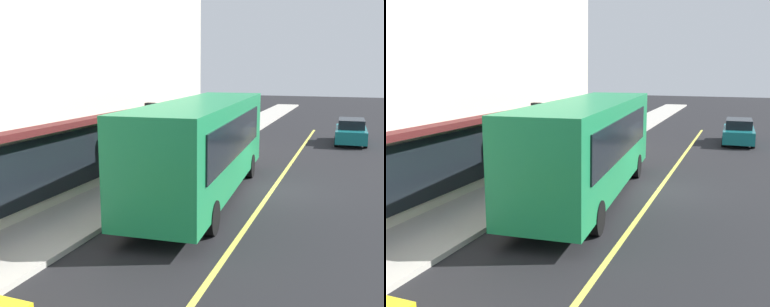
# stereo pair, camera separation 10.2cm
# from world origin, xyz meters

# --- Properties ---
(ground) EXTENTS (120.00, 120.00, 0.00)m
(ground) POSITION_xyz_m (0.00, 0.00, 0.00)
(ground) COLOR black
(sidewalk) EXTENTS (80.00, 2.53, 0.15)m
(sidewalk) POSITION_xyz_m (0.00, 5.08, 0.07)
(sidewalk) COLOR #B2ADA3
(sidewalk) RESTS_ON ground
(lane_centre_stripe) EXTENTS (36.00, 0.16, 0.01)m
(lane_centre_stripe) POSITION_xyz_m (0.00, 0.00, 0.00)
(lane_centre_stripe) COLOR #D8D14C
(lane_centre_stripe) RESTS_ON ground
(bus) EXTENTS (11.27, 3.26, 3.50)m
(bus) POSITION_xyz_m (-1.94, 2.16, 1.99)
(bus) COLOR #197F47
(bus) RESTS_ON ground
(traffic_light) EXTENTS (0.30, 0.52, 3.20)m
(traffic_light) POSITION_xyz_m (-1.59, 4.40, 2.53)
(traffic_light) COLOR #2D2D33
(traffic_light) RESTS_ON sidewalk
(car_teal) EXTENTS (4.35, 1.95, 1.52)m
(car_teal) POSITION_xyz_m (12.40, -2.66, 0.74)
(car_teal) COLOR #14666B
(car_teal) RESTS_ON ground
(pedestrian_by_curb) EXTENTS (0.34, 0.34, 1.84)m
(pedestrian_by_curb) POSITION_xyz_m (-1.11, 5.18, 1.27)
(pedestrian_by_curb) COLOR black
(pedestrian_by_curb) RESTS_ON sidewalk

